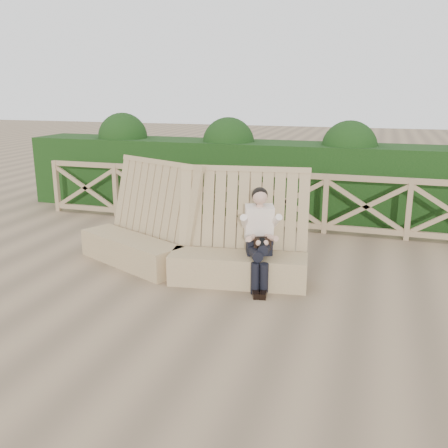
% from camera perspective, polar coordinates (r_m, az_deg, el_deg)
% --- Properties ---
extents(ground, '(60.00, 60.00, 0.00)m').
position_cam_1_polar(ground, '(6.27, 0.94, -9.05)').
color(ground, brown).
rests_on(ground, ground).
extents(bench, '(3.66, 1.48, 1.55)m').
position_cam_1_polar(bench, '(7.22, -4.54, -2.51)').
color(bench, '#9C7F59').
rests_on(bench, ground).
extents(woman, '(0.51, 0.85, 1.32)m').
position_cam_1_polar(woman, '(6.64, 4.09, -1.19)').
color(woman, black).
rests_on(woman, ground).
extents(guardrail, '(10.10, 0.09, 1.10)m').
position_cam_1_polar(guardrail, '(9.35, 7.13, 2.60)').
color(guardrail, olive).
rests_on(guardrail, ground).
extents(hedge, '(12.00, 1.20, 1.50)m').
position_cam_1_polar(hedge, '(10.47, 8.39, 5.02)').
color(hedge, black).
rests_on(hedge, ground).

